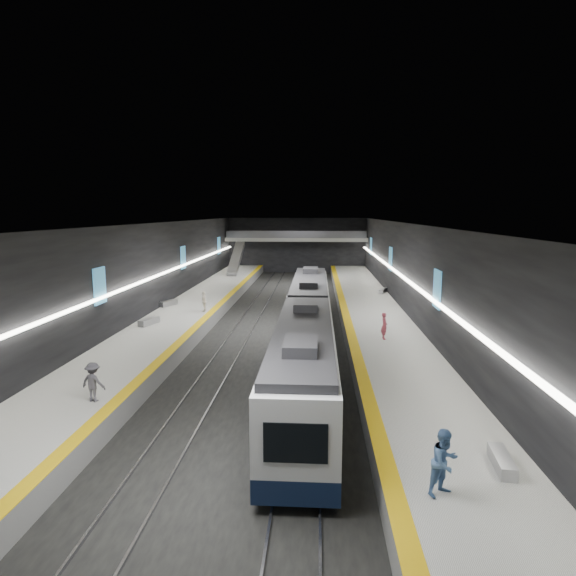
# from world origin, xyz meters

# --- Properties ---
(ground) EXTENTS (70.00, 70.00, 0.00)m
(ground) POSITION_xyz_m (0.00, 0.00, 0.00)
(ground) COLOR black
(ground) RESTS_ON ground
(ceiling) EXTENTS (20.00, 70.00, 0.04)m
(ceiling) POSITION_xyz_m (0.00, 0.00, 8.00)
(ceiling) COLOR beige
(ceiling) RESTS_ON wall_left
(wall_left) EXTENTS (0.04, 70.00, 8.00)m
(wall_left) POSITION_xyz_m (-10.00, 0.00, 4.00)
(wall_left) COLOR black
(wall_left) RESTS_ON ground
(wall_right) EXTENTS (0.04, 70.00, 8.00)m
(wall_right) POSITION_xyz_m (10.00, 0.00, 4.00)
(wall_right) COLOR black
(wall_right) RESTS_ON ground
(wall_back) EXTENTS (20.00, 0.04, 8.00)m
(wall_back) POSITION_xyz_m (0.00, 35.00, 4.00)
(wall_back) COLOR black
(wall_back) RESTS_ON ground
(platform_left) EXTENTS (5.00, 70.00, 1.00)m
(platform_left) POSITION_xyz_m (-7.50, 0.00, 0.50)
(platform_left) COLOR slate
(platform_left) RESTS_ON ground
(tile_surface_left) EXTENTS (5.00, 70.00, 0.02)m
(tile_surface_left) POSITION_xyz_m (-7.50, 0.00, 1.01)
(tile_surface_left) COLOR #979793
(tile_surface_left) RESTS_ON platform_left
(tactile_strip_left) EXTENTS (0.60, 70.00, 0.02)m
(tactile_strip_left) POSITION_xyz_m (-5.30, 0.00, 1.02)
(tactile_strip_left) COLOR #DCAB0B
(tactile_strip_left) RESTS_ON platform_left
(platform_right) EXTENTS (5.00, 70.00, 1.00)m
(platform_right) POSITION_xyz_m (7.50, 0.00, 0.50)
(platform_right) COLOR slate
(platform_right) RESTS_ON ground
(tile_surface_right) EXTENTS (5.00, 70.00, 0.02)m
(tile_surface_right) POSITION_xyz_m (7.50, 0.00, 1.01)
(tile_surface_right) COLOR #979793
(tile_surface_right) RESTS_ON platform_right
(tactile_strip_right) EXTENTS (0.60, 70.00, 0.02)m
(tactile_strip_right) POSITION_xyz_m (5.30, 0.00, 1.02)
(tactile_strip_right) COLOR #DCAB0B
(tactile_strip_right) RESTS_ON platform_right
(rails) EXTENTS (6.52, 70.00, 0.12)m
(rails) POSITION_xyz_m (-0.00, 0.00, 0.06)
(rails) COLOR gray
(rails) RESTS_ON ground
(train) EXTENTS (2.69, 30.04, 3.60)m
(train) POSITION_xyz_m (2.50, -7.79, 2.20)
(train) COLOR #101D3B
(train) RESTS_ON ground
(ad_posters) EXTENTS (19.94, 53.50, 2.20)m
(ad_posters) POSITION_xyz_m (-0.00, 1.00, 4.50)
(ad_posters) COLOR teal
(ad_posters) RESTS_ON wall_left
(cove_light_left) EXTENTS (0.25, 68.60, 0.12)m
(cove_light_left) POSITION_xyz_m (-9.80, 0.00, 3.80)
(cove_light_left) COLOR white
(cove_light_left) RESTS_ON wall_left
(cove_light_right) EXTENTS (0.25, 68.60, 0.12)m
(cove_light_right) POSITION_xyz_m (9.80, 0.00, 3.80)
(cove_light_right) COLOR white
(cove_light_right) RESTS_ON wall_right
(mezzanine_bridge) EXTENTS (20.00, 3.00, 1.50)m
(mezzanine_bridge) POSITION_xyz_m (0.00, 32.93, 5.04)
(mezzanine_bridge) COLOR gray
(mezzanine_bridge) RESTS_ON wall_left
(escalator) EXTENTS (1.20, 7.50, 3.92)m
(escalator) POSITION_xyz_m (-7.50, 26.00, 2.90)
(escalator) COLOR #99999E
(escalator) RESTS_ON platform_left
(bench_left_near) EXTENTS (1.05, 1.90, 0.45)m
(bench_left_near) POSITION_xyz_m (-8.75, -3.23, 1.22)
(bench_left_near) COLOR #99999E
(bench_left_near) RESTS_ON platform_left
(bench_left_far) EXTENTS (1.22, 1.87, 0.45)m
(bench_left_far) POSITION_xyz_m (-9.50, 3.58, 1.22)
(bench_left_far) COLOR #99999E
(bench_left_far) RESTS_ON platform_left
(bench_right_near) EXTENTS (0.67, 1.80, 0.43)m
(bench_right_near) POSITION_xyz_m (8.84, -21.37, 1.21)
(bench_right_near) COLOR #99999E
(bench_right_near) RESTS_ON platform_right
(bench_right_far) EXTENTS (1.05, 1.75, 0.41)m
(bench_right_far) POSITION_xyz_m (9.50, 11.45, 1.21)
(bench_right_far) COLOR #99999E
(bench_right_far) RESTS_ON platform_right
(passenger_right_a) EXTENTS (0.46, 0.65, 1.67)m
(passenger_right_a) POSITION_xyz_m (7.25, -6.17, 1.83)
(passenger_right_a) COLOR #C1485A
(passenger_right_a) RESTS_ON platform_right
(passenger_right_b) EXTENTS (1.18, 1.13, 1.92)m
(passenger_right_b) POSITION_xyz_m (6.66, -22.94, 1.96)
(passenger_right_b) COLOR #496C9F
(passenger_right_b) RESTS_ON platform_right
(passenger_left_a) EXTENTS (0.44, 0.98, 1.64)m
(passenger_left_a) POSITION_xyz_m (-5.88, 1.35, 1.82)
(passenger_left_a) COLOR silver
(passenger_left_a) RESTS_ON platform_left
(passenger_left_b) EXTENTS (1.19, 0.85, 1.67)m
(passenger_left_b) POSITION_xyz_m (-6.22, -17.00, 1.84)
(passenger_left_b) COLOR #45434C
(passenger_left_b) RESTS_ON platform_left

